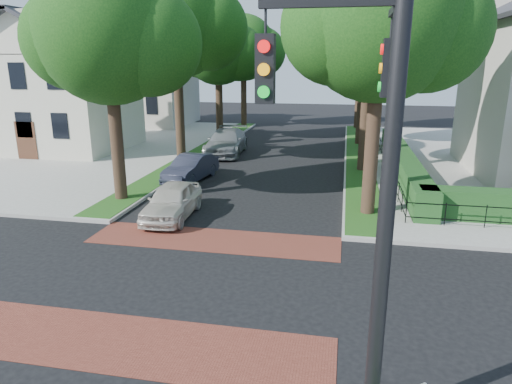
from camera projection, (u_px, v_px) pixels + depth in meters
ground at (184, 280)px, 13.35m from camera, size 120.00×120.00×0.00m
sidewalk_nw at (26, 145)px, 34.85m from camera, size 30.00×30.00×0.15m
crosswalk_far at (214, 240)px, 16.37m from camera, size 9.00×2.20×0.01m
crosswalk_near at (135, 344)px, 10.32m from camera, size 9.00×2.20×0.01m
grass_strip_ne at (359, 156)px, 30.34m from camera, size 1.60×29.80×0.02m
grass_strip_nw at (203, 150)px, 32.33m from camera, size 1.60×29.80×0.02m
tree_right_near at (383, 21)px, 17.06m from camera, size 7.75×6.67×10.66m
tree_right_mid at (373, 27)px, 24.52m from camera, size 8.25×7.09×11.22m
tree_right_far at (366, 52)px, 33.29m from camera, size 7.25×6.23×9.74m
tree_right_back at (362, 50)px, 41.69m from camera, size 7.50×6.45×10.20m
tree_left_near at (113, 35)px, 19.17m from camera, size 7.50×6.45×10.20m
tree_left_mid at (179, 23)px, 26.44m from camera, size 8.00×6.88×11.48m
tree_left_far at (220, 49)px, 35.25m from camera, size 7.00×6.02×9.86m
tree_left_back at (245, 49)px, 43.68m from camera, size 7.75×6.66×10.44m
hedge_main_road at (402, 161)px, 25.88m from camera, size 1.00×18.00×1.20m
fence_main_road at (387, 163)px, 26.07m from camera, size 0.06×18.00×0.90m
house_left_near at (57, 79)px, 31.80m from camera, size 10.00×9.00×10.14m
house_left_far at (143, 74)px, 45.02m from camera, size 10.00×9.00×10.14m
traffic_signal at (375, 160)px, 6.99m from camera, size 2.17×2.00×8.00m
parked_car_front at (172, 201)px, 18.60m from camera, size 1.86×4.24×1.42m
parked_car_middle at (191, 168)px, 24.45m from camera, size 2.06×4.37×1.39m
parked_car_rear at (226, 142)px, 31.52m from camera, size 2.76×6.00×1.70m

